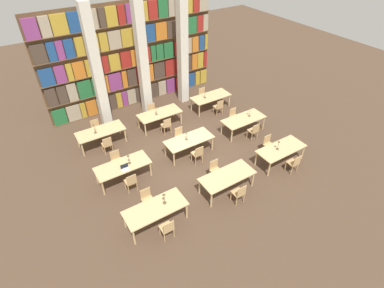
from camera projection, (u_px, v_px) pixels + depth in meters
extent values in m
plane|color=#4C3828|center=(189.00, 153.00, 13.81)|extent=(40.00, 40.00, 0.00)
cube|color=brown|center=(133.00, 56.00, 15.85)|extent=(9.60, 0.06, 5.50)
cube|color=brown|center=(138.00, 101.00, 17.54)|extent=(9.60, 0.35, 0.03)
cube|color=#236B38|center=(60.00, 117.00, 15.39)|extent=(0.66, 0.20, 0.87)
cube|color=tan|center=(74.00, 113.00, 15.69)|extent=(0.67, 0.20, 0.87)
cube|color=#B7932D|center=(83.00, 110.00, 15.90)|extent=(0.26, 0.20, 0.87)
cube|color=orange|center=(92.00, 108.00, 16.10)|extent=(0.52, 0.20, 0.87)
cube|color=tan|center=(101.00, 105.00, 16.31)|extent=(0.39, 0.20, 0.87)
cube|color=#47382D|center=(111.00, 102.00, 16.55)|extent=(0.62, 0.20, 0.87)
cube|color=#B7932D|center=(119.00, 100.00, 16.75)|extent=(0.31, 0.20, 0.87)
cube|color=#84387A|center=(124.00, 98.00, 16.89)|extent=(0.28, 0.20, 0.87)
cube|color=tan|center=(131.00, 96.00, 17.07)|extent=(0.49, 0.20, 0.87)
cube|color=#47382D|center=(140.00, 94.00, 17.29)|extent=(0.47, 0.20, 0.87)
cube|color=#B7932D|center=(146.00, 92.00, 17.46)|extent=(0.25, 0.20, 0.87)
cube|color=#47382D|center=(153.00, 90.00, 17.65)|extent=(0.55, 0.20, 0.87)
cube|color=tan|center=(162.00, 88.00, 17.90)|extent=(0.49, 0.20, 0.87)
cube|color=#84387A|center=(170.00, 85.00, 18.15)|extent=(0.57, 0.20, 0.87)
cube|color=maroon|center=(180.00, 83.00, 18.44)|extent=(0.67, 0.20, 0.87)
cube|color=navy|center=(190.00, 80.00, 18.74)|extent=(0.59, 0.20, 0.87)
cube|color=#B7932D|center=(197.00, 78.00, 18.96)|extent=(0.31, 0.20, 0.87)
cube|color=#B7932D|center=(203.00, 76.00, 19.15)|extent=(0.45, 0.20, 0.87)
cube|color=brown|center=(136.00, 84.00, 16.86)|extent=(9.60, 0.35, 0.03)
cube|color=#47382D|center=(51.00, 97.00, 14.65)|extent=(0.49, 0.20, 0.96)
cube|color=#47382D|center=(62.00, 95.00, 14.87)|extent=(0.44, 0.20, 0.96)
cube|color=tan|center=(72.00, 92.00, 15.07)|extent=(0.45, 0.20, 0.96)
cube|color=#236B38|center=(85.00, 89.00, 15.34)|extent=(0.68, 0.20, 0.96)
cube|color=#236B38|center=(96.00, 86.00, 15.59)|extent=(0.39, 0.20, 0.96)
cube|color=orange|center=(104.00, 84.00, 15.78)|extent=(0.41, 0.20, 0.96)
cube|color=#84387A|center=(115.00, 81.00, 16.03)|extent=(0.68, 0.20, 0.96)
cube|color=orange|center=(124.00, 79.00, 16.25)|extent=(0.26, 0.20, 0.96)
cube|color=#47382D|center=(132.00, 77.00, 16.44)|extent=(0.51, 0.20, 0.96)
cube|color=maroon|center=(142.00, 74.00, 16.70)|extent=(0.65, 0.20, 0.96)
cube|color=orange|center=(150.00, 72.00, 16.92)|extent=(0.33, 0.20, 0.96)
cube|color=#47382D|center=(159.00, 70.00, 17.15)|extent=(0.67, 0.20, 0.96)
cube|color=maroon|center=(170.00, 67.00, 17.45)|extent=(0.65, 0.20, 0.96)
cube|color=maroon|center=(178.00, 65.00, 17.70)|extent=(0.43, 0.20, 0.96)
cube|color=#47382D|center=(186.00, 63.00, 17.93)|extent=(0.58, 0.20, 0.96)
cube|color=orange|center=(194.00, 61.00, 18.16)|extent=(0.36, 0.20, 0.96)
cube|color=#B7932D|center=(200.00, 60.00, 18.34)|extent=(0.42, 0.20, 0.96)
cube|color=maroon|center=(205.00, 59.00, 18.49)|extent=(0.21, 0.20, 0.96)
cube|color=brown|center=(134.00, 65.00, 16.18)|extent=(9.60, 0.35, 0.03)
cube|color=navy|center=(47.00, 77.00, 14.03)|extent=(0.64, 0.20, 0.86)
cube|color=#84387A|center=(60.00, 74.00, 14.29)|extent=(0.48, 0.20, 0.86)
cube|color=#B7932D|center=(69.00, 72.00, 14.48)|extent=(0.27, 0.20, 0.86)
cube|color=orange|center=(79.00, 70.00, 14.67)|extent=(0.55, 0.20, 0.86)
cube|color=#B7932D|center=(92.00, 67.00, 14.96)|extent=(0.70, 0.20, 0.86)
cube|color=maroon|center=(104.00, 64.00, 15.21)|extent=(0.41, 0.20, 0.86)
cube|color=#B7932D|center=(114.00, 62.00, 15.44)|extent=(0.55, 0.20, 0.86)
cube|color=maroon|center=(125.00, 60.00, 15.70)|extent=(0.53, 0.20, 0.86)
cube|color=orange|center=(136.00, 57.00, 15.96)|extent=(0.62, 0.20, 0.86)
cube|color=maroon|center=(146.00, 55.00, 16.21)|extent=(0.42, 0.20, 0.86)
cube|color=#236B38|center=(153.00, 53.00, 16.38)|extent=(0.27, 0.20, 0.86)
cube|color=#236B38|center=(159.00, 52.00, 16.55)|extent=(0.40, 0.20, 0.86)
cube|color=#236B38|center=(168.00, 50.00, 16.79)|extent=(0.58, 0.20, 0.86)
cube|color=maroon|center=(178.00, 48.00, 17.05)|extent=(0.52, 0.20, 0.86)
cube|color=tan|center=(187.00, 46.00, 17.30)|extent=(0.59, 0.20, 0.86)
cube|color=orange|center=(195.00, 44.00, 17.54)|extent=(0.43, 0.20, 0.86)
cube|color=navy|center=(201.00, 43.00, 17.72)|extent=(0.36, 0.20, 0.86)
cube|color=#B7932D|center=(205.00, 42.00, 17.86)|extent=(0.16, 0.20, 0.86)
cube|color=brown|center=(131.00, 45.00, 15.51)|extent=(9.60, 0.35, 0.03)
cube|color=#47382D|center=(39.00, 54.00, 13.34)|extent=(0.61, 0.20, 0.89)
cube|color=navy|center=(51.00, 52.00, 13.57)|extent=(0.36, 0.20, 0.89)
cube|color=#84387A|center=(60.00, 50.00, 13.73)|extent=(0.32, 0.20, 0.89)
cube|color=navy|center=(69.00, 48.00, 13.90)|extent=(0.42, 0.20, 0.89)
cube|color=#B7932D|center=(79.00, 46.00, 14.10)|extent=(0.39, 0.20, 0.89)
cube|color=#B7932D|center=(91.00, 44.00, 14.34)|extent=(0.68, 0.20, 0.89)
cube|color=#B7932D|center=(103.00, 42.00, 14.59)|extent=(0.40, 0.20, 0.89)
cube|color=tan|center=(114.00, 40.00, 14.84)|extent=(0.64, 0.20, 0.89)
cube|color=#B7932D|center=(127.00, 37.00, 15.12)|extent=(0.64, 0.20, 0.89)
cube|color=#47382D|center=(136.00, 36.00, 15.32)|extent=(0.27, 0.20, 0.89)
cube|color=#236B38|center=(142.00, 34.00, 15.48)|extent=(0.33, 0.20, 0.89)
cube|color=navy|center=(150.00, 33.00, 15.67)|extent=(0.49, 0.20, 0.89)
cube|color=orange|center=(161.00, 31.00, 15.93)|extent=(0.65, 0.20, 0.89)
cube|color=#47382D|center=(171.00, 29.00, 16.19)|extent=(0.53, 0.20, 0.89)
cube|color=orange|center=(179.00, 27.00, 16.40)|extent=(0.33, 0.20, 0.89)
cube|color=maroon|center=(184.00, 26.00, 16.55)|extent=(0.30, 0.20, 0.89)
cube|color=#236B38|center=(192.00, 25.00, 16.76)|extent=(0.56, 0.20, 0.89)
cube|color=maroon|center=(199.00, 23.00, 16.97)|extent=(0.39, 0.20, 0.89)
cube|color=tan|center=(205.00, 22.00, 17.14)|extent=(0.33, 0.20, 0.89)
cube|color=brown|center=(128.00, 23.00, 14.83)|extent=(9.60, 0.35, 0.03)
cube|color=#84387A|center=(30.00, 29.00, 12.66)|extent=(0.60, 0.20, 0.90)
cube|color=tan|center=(45.00, 27.00, 12.90)|extent=(0.43, 0.20, 0.90)
cube|color=#B7932D|center=(59.00, 24.00, 13.16)|extent=(0.69, 0.20, 0.90)
cube|color=navy|center=(75.00, 22.00, 13.45)|extent=(0.66, 0.20, 0.90)
cube|color=navy|center=(87.00, 20.00, 13.68)|extent=(0.31, 0.20, 0.90)
cube|color=tan|center=(94.00, 19.00, 13.82)|extent=(0.27, 0.20, 0.90)
cube|color=#47382D|center=(102.00, 18.00, 13.97)|extent=(0.29, 0.20, 0.90)
cube|color=#B7932D|center=(111.00, 16.00, 14.17)|extent=(0.54, 0.20, 0.90)
cube|color=maroon|center=(121.00, 15.00, 14.38)|extent=(0.33, 0.20, 0.90)
cube|color=#84387A|center=(131.00, 13.00, 14.59)|extent=(0.53, 0.20, 0.90)
cube|color=#B7932D|center=(142.00, 11.00, 14.84)|extent=(0.57, 0.20, 0.90)
cube|color=maroon|center=(152.00, 10.00, 15.09)|extent=(0.50, 0.20, 0.90)
cube|color=#236B38|center=(162.00, 8.00, 15.33)|extent=(0.54, 0.20, 0.90)
cube|color=tan|center=(171.00, 7.00, 15.54)|extent=(0.34, 0.20, 0.90)
cube|color=tan|center=(179.00, 6.00, 15.73)|extent=(0.49, 0.20, 0.90)
cube|color=#B7932D|center=(187.00, 4.00, 15.97)|extent=(0.54, 0.20, 0.90)
cube|color=maroon|center=(195.00, 3.00, 16.18)|extent=(0.37, 0.20, 0.90)
cube|color=tan|center=(203.00, 2.00, 16.39)|extent=(0.58, 0.20, 0.90)
cube|color=silver|center=(97.00, 70.00, 13.86)|extent=(0.46, 0.46, 6.00)
cube|color=silver|center=(142.00, 59.00, 14.85)|extent=(0.46, 0.46, 6.00)
cube|color=silver|center=(183.00, 50.00, 15.83)|extent=(0.46, 0.46, 6.00)
cube|color=tan|center=(155.00, 208.00, 10.28)|extent=(2.19, 0.96, 0.04)
cylinder|color=tan|center=(134.00, 237.00, 9.82)|extent=(0.07, 0.07, 0.73)
cylinder|color=tan|center=(187.00, 211.00, 10.68)|extent=(0.07, 0.07, 0.73)
cylinder|color=tan|center=(125.00, 220.00, 10.35)|extent=(0.07, 0.07, 0.73)
cylinder|color=tan|center=(176.00, 197.00, 11.21)|extent=(0.07, 0.07, 0.73)
cylinder|color=tan|center=(160.00, 231.00, 10.19)|extent=(0.04, 0.04, 0.44)
cylinder|color=tan|center=(169.00, 226.00, 10.35)|extent=(0.04, 0.04, 0.44)
cylinder|color=tan|center=(164.00, 238.00, 9.97)|extent=(0.04, 0.04, 0.44)
cylinder|color=tan|center=(174.00, 233.00, 10.12)|extent=(0.04, 0.04, 0.44)
cube|color=tan|center=(166.00, 227.00, 10.01)|extent=(0.42, 0.40, 0.04)
cube|color=tan|center=(169.00, 227.00, 9.75)|extent=(0.40, 0.03, 0.42)
cylinder|color=tan|center=(155.00, 206.00, 11.05)|extent=(0.04, 0.04, 0.44)
cylinder|color=tan|center=(146.00, 210.00, 10.90)|extent=(0.04, 0.04, 0.44)
cylinder|color=tan|center=(151.00, 200.00, 11.28)|extent=(0.04, 0.04, 0.44)
cylinder|color=tan|center=(142.00, 204.00, 11.12)|extent=(0.04, 0.04, 0.44)
cube|color=tan|center=(148.00, 201.00, 10.94)|extent=(0.42, 0.40, 0.04)
cube|color=tan|center=(145.00, 193.00, 10.92)|extent=(0.40, 0.03, 0.42)
cylinder|color=brown|center=(165.00, 203.00, 10.44)|extent=(0.14, 0.14, 0.01)
cylinder|color=brown|center=(164.00, 199.00, 10.31)|extent=(0.02, 0.02, 0.39)
cone|color=brown|center=(164.00, 194.00, 10.17)|extent=(0.11, 0.11, 0.07)
cube|color=tan|center=(227.00, 176.00, 11.54)|extent=(2.19, 0.96, 0.04)
cylinder|color=tan|center=(211.00, 200.00, 11.08)|extent=(0.07, 0.07, 0.73)
cylinder|color=tan|center=(253.00, 179.00, 11.94)|extent=(0.07, 0.07, 0.73)
cylinder|color=tan|center=(199.00, 187.00, 11.61)|extent=(0.07, 0.07, 0.73)
cylinder|color=tan|center=(240.00, 168.00, 12.47)|extent=(0.07, 0.07, 0.73)
cylinder|color=tan|center=(231.00, 196.00, 11.43)|extent=(0.04, 0.04, 0.44)
cylinder|color=tan|center=(238.00, 192.00, 11.59)|extent=(0.04, 0.04, 0.44)
cylinder|color=tan|center=(237.00, 202.00, 11.21)|extent=(0.04, 0.04, 0.44)
cylinder|color=tan|center=(244.00, 198.00, 11.36)|extent=(0.04, 0.04, 0.44)
cube|color=tan|center=(238.00, 193.00, 11.25)|extent=(0.42, 0.40, 0.04)
cube|color=tan|center=(242.00, 191.00, 10.98)|extent=(0.40, 0.03, 0.42)
cylinder|color=tan|center=(222.00, 176.00, 12.29)|extent=(0.04, 0.04, 0.44)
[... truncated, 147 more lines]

